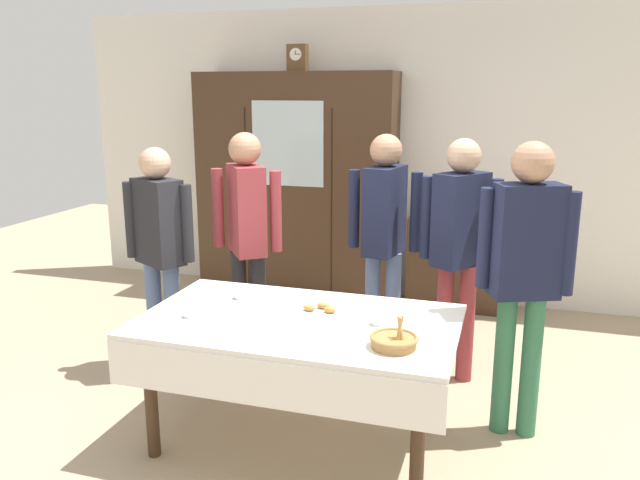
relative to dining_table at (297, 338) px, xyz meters
The scene contains 20 objects.
ground_plane 0.69m from the dining_table, 90.00° to the left, with size 12.00×12.00×0.00m, color tan.
back_wall 2.97m from the dining_table, 90.00° to the left, with size 6.40×0.10×2.70m, color silver.
dining_table is the anchor object (origin of this frame).
wall_cabinet 2.77m from the dining_table, 109.16° to the left, with size 1.89×0.46×2.12m.
mantel_clock 3.16m from the dining_table, 108.71° to the left, with size 0.18×0.11×0.24m.
bookshelf_low 2.73m from the dining_table, 76.00° to the left, with size 0.93×0.35×0.84m.
book_stack 2.73m from the dining_table, 76.00° to the left, with size 0.18×0.22×0.08m.
tea_cup_far_right 0.59m from the dining_table, 166.62° to the right, with size 0.13×0.13×0.06m.
tea_cup_far_left 0.47m from the dining_table, ahead, with size 0.13×0.13×0.06m.
tea_cup_near_left 0.51m from the dining_table, 150.66° to the left, with size 0.13×0.13×0.06m.
bread_basket 0.62m from the dining_table, 19.40° to the right, with size 0.24×0.24×0.16m.
pastry_plate 0.20m from the dining_table, 59.36° to the left, with size 0.28×0.28×0.05m.
spoon_center 0.37m from the dining_table, behind, with size 0.12×0.02×0.01m.
spoon_far_right 0.63m from the dining_table, behind, with size 0.12×0.02×0.01m.
spoon_front_edge 0.24m from the dining_table, 59.77° to the right, with size 0.12×0.02×0.01m.
person_near_right_end 1.40m from the dining_table, 56.03° to the left, with size 0.52×0.41×1.66m.
person_behind_table_left 1.25m from the dining_table, 126.10° to the left, with size 0.52×0.41×1.68m.
person_beside_shelf 1.33m from the dining_table, 23.41° to the left, with size 0.52×0.32×1.70m.
person_behind_table_right 1.45m from the dining_table, 151.05° to the left, with size 0.52×0.34×1.59m.
person_by_cabinet 1.33m from the dining_table, 79.99° to the left, with size 0.52×0.39×1.67m.
Camera 1 is at (1.06, -3.26, 1.97)m, focal length 35.33 mm.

